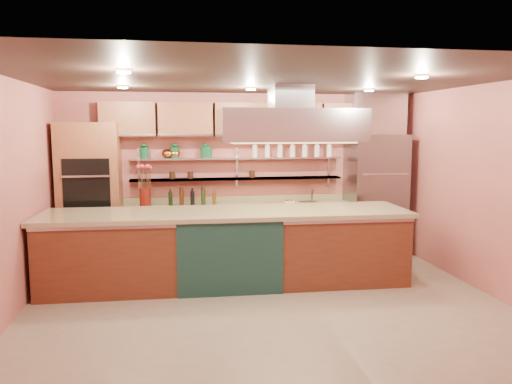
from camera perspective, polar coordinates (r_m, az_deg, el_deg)
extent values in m
cube|color=gray|center=(6.54, 1.10, -12.53)|extent=(6.00, 5.00, 0.02)
cube|color=black|center=(6.18, 1.17, 12.78)|extent=(6.00, 5.00, 0.02)
cube|color=#BB6158|center=(8.66, -1.91, 1.95)|extent=(6.00, 0.04, 2.80)
cube|color=#BB6158|center=(3.81, 8.08, -5.08)|extent=(6.00, 0.04, 2.80)
cube|color=#BB6158|center=(6.38, -26.39, -0.76)|extent=(0.04, 5.00, 2.80)
cube|color=#BB6158|center=(7.37, 24.72, 0.33)|extent=(0.04, 5.00, 2.80)
cube|color=brown|center=(8.40, -18.40, -0.31)|extent=(0.95, 0.64, 2.30)
cube|color=gray|center=(8.97, 13.46, -0.31)|extent=(0.95, 0.72, 2.10)
cube|color=tan|center=(8.50, -1.95, -4.53)|extent=(3.84, 0.64, 0.93)
cube|color=#B0B1B7|center=(8.53, -2.12, 1.53)|extent=(3.60, 0.26, 0.03)
cube|color=#B0B1B7|center=(8.50, -2.14, 3.88)|extent=(3.60, 0.26, 0.03)
cube|color=brown|center=(8.45, -1.77, 8.27)|extent=(4.60, 0.36, 0.55)
cube|color=#B0B1B7|center=(7.09, 3.91, 7.62)|extent=(2.00, 1.00, 0.45)
cube|color=#FFE5A5|center=(6.37, 0.83, 12.34)|extent=(4.00, 2.80, 0.02)
cube|color=brown|center=(7.14, -3.30, -6.34)|extent=(5.08, 1.24, 1.05)
cylinder|color=#5C140D|center=(8.29, -12.56, -0.63)|extent=(0.23, 0.23, 0.32)
cube|color=black|center=(8.28, -7.27, -0.69)|extent=(0.86, 0.53, 0.27)
cube|color=white|center=(8.52, 3.80, -1.04)|extent=(0.19, 0.17, 0.09)
cylinder|color=silver|center=(8.71, 6.41, -0.46)|extent=(0.03, 0.03, 0.22)
ellipsoid|color=#B8672A|center=(8.43, -10.10, 4.36)|extent=(0.25, 0.25, 0.15)
cylinder|color=#0F4826|center=(8.45, -5.61, 4.59)|extent=(0.16, 0.16, 0.19)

